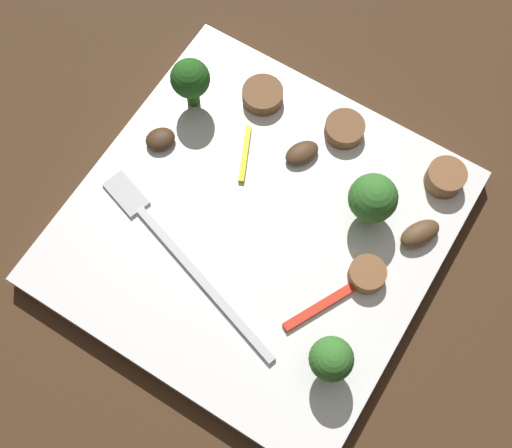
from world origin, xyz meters
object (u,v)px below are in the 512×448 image
object	(u,v)px
plate	(256,228)
mushroom_1	(299,151)
sausage_slice_2	(445,177)
mushroom_2	(420,233)
broccoli_floret_2	(331,359)
broccoli_floret_1	(373,199)
broccoli_floret_0	(190,80)
mushroom_0	(160,139)
pepper_strip_3	(320,306)
sausage_slice_1	(367,274)
sausage_slice_3	(263,95)
sausage_slice_0	(344,129)
pepper_strip_2	(245,154)
fork	(176,250)

from	to	relation	value
plate	mushroom_1	bearing A→B (deg)	-87.50
sausage_slice_2	mushroom_2	distance (m)	0.05
plate	broccoli_floret_2	world-z (taller)	broccoli_floret_2
broccoli_floret_1	broccoli_floret_2	distance (m)	0.12
broccoli_floret_0	sausage_slice_2	xyz separation A→B (m)	(-0.20, -0.04, -0.02)
plate	mushroom_0	world-z (taller)	mushroom_0
sausage_slice_2	pepper_strip_3	size ratio (longest dim) A/B	0.49
sausage_slice_1	sausage_slice_2	world-z (taller)	sausage_slice_2
sausage_slice_1	sausage_slice_3	world-z (taller)	same
broccoli_floret_1	sausage_slice_0	size ratio (longest dim) A/B	1.53
mushroom_2	pepper_strip_2	bearing A→B (deg)	4.00
fork	mushroom_1	distance (m)	0.12
mushroom_0	mushroom_1	world-z (taller)	same
broccoli_floret_1	sausage_slice_3	bearing A→B (deg)	-20.34
broccoli_floret_1	pepper_strip_3	xyz separation A→B (m)	(-0.01, 0.08, -0.03)
sausage_slice_1	mushroom_1	distance (m)	0.11
mushroom_1	sausage_slice_0	bearing A→B (deg)	-120.81
sausage_slice_0	pepper_strip_2	xyz separation A→B (m)	(0.05, 0.06, -0.00)
sausage_slice_0	mushroom_0	distance (m)	0.14
sausage_slice_0	pepper_strip_3	xyz separation A→B (m)	(-0.05, 0.13, -0.00)
sausage_slice_0	mushroom_2	xyz separation A→B (m)	(-0.09, 0.05, 0.00)
sausage_slice_1	mushroom_1	xyz separation A→B (m)	(0.09, -0.06, -0.00)
broccoli_floret_1	mushroom_0	world-z (taller)	broccoli_floret_1
mushroom_2	sausage_slice_2	bearing A→B (deg)	-85.32
broccoli_floret_0	mushroom_1	world-z (taller)	broccoli_floret_0
broccoli_floret_2	pepper_strip_2	xyz separation A→B (m)	(0.13, -0.11, -0.03)
broccoli_floret_0	mushroom_1	distance (m)	0.10
broccoli_floret_0	sausage_slice_0	distance (m)	0.12
mushroom_1	sausage_slice_3	bearing A→B (deg)	-29.07
fork	broccoli_floret_0	bearing A→B (deg)	-45.03
plate	mushroom_1	size ratio (longest dim) A/B	9.46
fork	sausage_slice_0	world-z (taller)	sausage_slice_0
fork	mushroom_1	size ratio (longest dim) A/B	6.49
mushroom_1	pepper_strip_2	xyz separation A→B (m)	(0.03, 0.02, -0.00)
pepper_strip_3	broccoli_floret_2	bearing A→B (deg)	126.04
sausage_slice_0	pepper_strip_2	size ratio (longest dim) A/B	0.65
sausage_slice_1	pepper_strip_3	size ratio (longest dim) A/B	0.45
broccoli_floret_1	sausage_slice_3	size ratio (longest dim) A/B	1.45
sausage_slice_1	mushroom_2	xyz separation A→B (m)	(-0.02, -0.05, 0.00)
mushroom_1	mushroom_2	world-z (taller)	mushroom_2
plate	sausage_slice_0	world-z (taller)	sausage_slice_0
mushroom_1	pepper_strip_3	xyz separation A→B (m)	(-0.07, 0.09, -0.00)
broccoli_floret_0	sausage_slice_2	world-z (taller)	broccoli_floret_0
plate	sausage_slice_3	world-z (taller)	sausage_slice_3
fork	sausage_slice_1	size ratio (longest dim) A/B	6.70
mushroom_2	pepper_strip_3	size ratio (longest dim) A/B	0.53
sausage_slice_3	broccoli_floret_2	bearing A→B (deg)	133.32
plate	sausage_slice_0	bearing A→B (deg)	-99.96
mushroom_0	sausage_slice_2	bearing A→B (deg)	-157.25
plate	broccoli_floret_0	world-z (taller)	broccoli_floret_0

